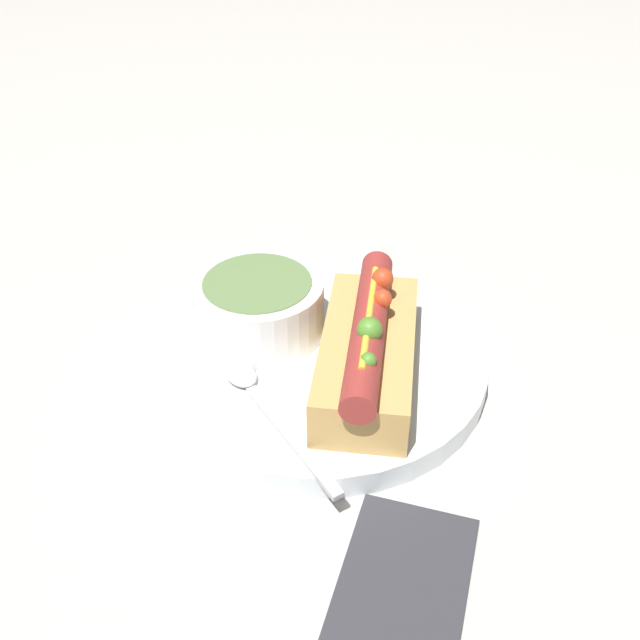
# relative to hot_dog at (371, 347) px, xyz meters

# --- Properties ---
(ground_plane) EXTENTS (4.00, 4.00, 0.00)m
(ground_plane) POSITION_rel_hot_dog_xyz_m (-0.00, 0.05, -0.05)
(ground_plane) COLOR #BCB7AD
(dinner_plate) EXTENTS (0.26, 0.26, 0.02)m
(dinner_plate) POSITION_rel_hot_dog_xyz_m (-0.00, 0.05, -0.04)
(dinner_plate) COLOR white
(dinner_plate) RESTS_ON ground_plane
(hot_dog) EXTENTS (0.17, 0.14, 0.07)m
(hot_dog) POSITION_rel_hot_dog_xyz_m (0.00, 0.00, 0.00)
(hot_dog) COLOR tan
(hot_dog) RESTS_ON dinner_plate
(soup_bowl) EXTENTS (0.10, 0.10, 0.05)m
(soup_bowl) POSITION_rel_hot_dog_xyz_m (-0.01, 0.10, 0.00)
(soup_bowl) COLOR white
(soup_bowl) RESTS_ON dinner_plate
(spoon) EXTENTS (0.07, 0.15, 0.01)m
(spoon) POSITION_rel_hot_dog_xyz_m (-0.07, 0.05, -0.02)
(spoon) COLOR #B7B7BC
(spoon) RESTS_ON dinner_plate
(napkin) EXTENTS (0.15, 0.12, 0.01)m
(napkin) POSITION_rel_hot_dog_xyz_m (-0.13, -0.12, -0.04)
(napkin) COLOR #333338
(napkin) RESTS_ON ground_plane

